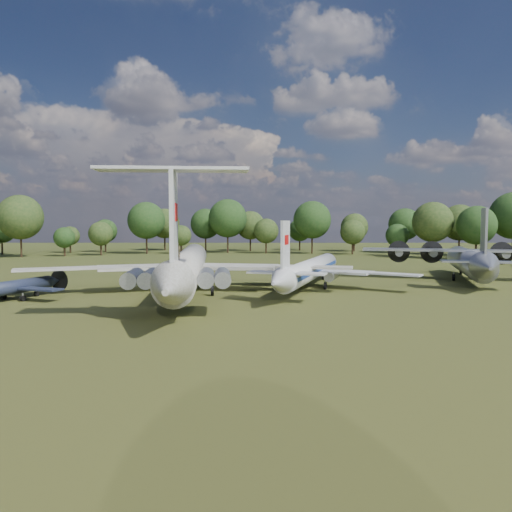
# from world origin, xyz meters

# --- Properties ---
(ground) EXTENTS (300.00, 300.00, 0.00)m
(ground) POSITION_xyz_m (0.00, 0.00, 0.00)
(ground) COLOR #243A13
(ground) RESTS_ON ground
(il62_airliner) EXTENTS (47.45, 59.35, 5.51)m
(il62_airliner) POSITION_xyz_m (-0.23, -1.57, 2.75)
(il62_airliner) COLOR beige
(il62_airliner) RESTS_ON ground
(tu104_jet) EXTENTS (40.54, 46.97, 3.98)m
(tu104_jet) POSITION_xyz_m (16.18, 3.85, 1.99)
(tu104_jet) COLOR white
(tu104_jet) RESTS_ON ground
(an12_transport) EXTENTS (41.02, 43.77, 4.82)m
(an12_transport) POSITION_xyz_m (42.16, 12.73, 2.41)
(an12_transport) COLOR #A0A2A7
(an12_transport) RESTS_ON ground
(small_prop_west) EXTENTS (17.01, 19.54, 2.40)m
(small_prop_west) POSITION_xyz_m (-19.83, -7.23, 1.20)
(small_prop_west) COLOR black
(small_prop_west) RESTS_ON ground
(person_on_il62) EXTENTS (0.71, 0.52, 1.77)m
(person_on_il62) POSITION_xyz_m (0.98, -16.93, 6.39)
(person_on_il62) COLOR olive
(person_on_il62) RESTS_ON il62_airliner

